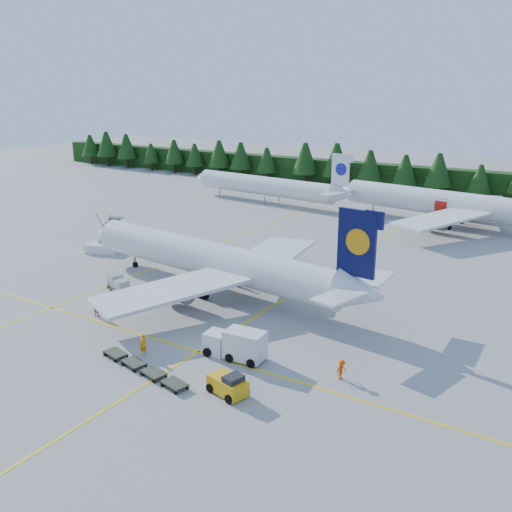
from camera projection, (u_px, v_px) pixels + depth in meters
The scene contains 16 objects.
ground at pixel (188, 316), 59.32m from camera, with size 320.00×320.00×0.00m, color #969591.
taxi_stripe_a at pixel (199, 251), 82.67m from camera, with size 0.25×120.00×0.01m, color yellow.
taxi_stripe_b at pixel (324, 274), 72.48m from camera, with size 0.25×120.00×0.01m, color yellow.
taxi_stripe_cross at pixel (149, 337), 54.45m from camera, with size 80.00×0.25×0.01m, color yellow.
treeline_hedge at pixel (422, 181), 124.96m from camera, with size 220.00×4.00×6.00m, color black.
airliner_navy at pixel (204, 258), 66.66m from camera, with size 41.64×34.09×12.12m.
airliner_red at pixel (442, 203), 97.41m from camera, with size 42.68×34.89×12.46m.
airliner_far_left at pixel (260, 185), 116.66m from camera, with size 38.11×7.37×11.09m.
airstairs at pixel (104, 246), 82.06m from camera, with size 5.25×7.13×4.25m.
service_truck at pixel (235, 344), 50.01m from camera, with size 5.70×2.41×2.69m.
baggage_tug at pixel (228, 385), 44.15m from camera, with size 3.51×2.45×1.71m.
dolly_train at pixel (144, 367), 47.77m from camera, with size 10.29×3.18×0.12m.
uld_pair at pixel (119, 284), 65.87m from camera, with size 4.67×3.30×1.54m.
crew_a at pixel (143, 345), 50.48m from camera, with size 0.73×0.48×2.00m, color orange.
crew_b at pixel (96, 307), 59.23m from camera, with size 0.93×0.73×1.92m, color #DE4A04.
crew_c at pixel (341, 370), 46.35m from camera, with size 0.72×0.49×1.75m, color #DD4904.
Camera 1 is at (35.24, -42.81, 23.10)m, focal length 40.00 mm.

